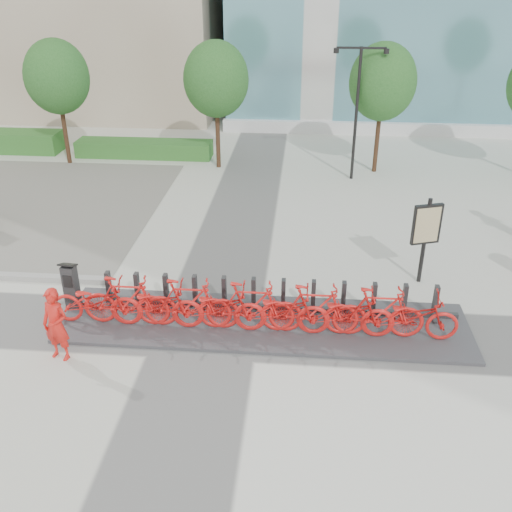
# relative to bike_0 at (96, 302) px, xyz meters

# --- Properties ---
(ground) EXTENTS (120.00, 120.00, 0.00)m
(ground) POSITION_rel_bike_0_xyz_m (2.60, 0.05, -0.63)
(ground) COLOR silver
(hedge_b) EXTENTS (6.00, 1.20, 0.70)m
(hedge_b) POSITION_rel_bike_0_xyz_m (-2.40, 13.25, -0.28)
(hedge_b) COLOR #336822
(hedge_b) RESTS_ON ground
(tree_0) EXTENTS (2.60, 2.60, 5.10)m
(tree_0) POSITION_rel_bike_0_xyz_m (-5.40, 12.05, 2.96)
(tree_0) COLOR #4B2F20
(tree_0) RESTS_ON ground
(tree_1) EXTENTS (2.60, 2.60, 5.10)m
(tree_1) POSITION_rel_bike_0_xyz_m (1.10, 12.05, 2.96)
(tree_1) COLOR #4B2F20
(tree_1) RESTS_ON ground
(tree_2) EXTENTS (2.60, 2.60, 5.10)m
(tree_2) POSITION_rel_bike_0_xyz_m (7.60, 12.05, 2.96)
(tree_2) COLOR #4B2F20
(tree_2) RESTS_ON ground
(streetlamp) EXTENTS (2.00, 0.20, 5.00)m
(streetlamp) POSITION_rel_bike_0_xyz_m (6.60, 11.05, 2.50)
(streetlamp) COLOR black
(streetlamp) RESTS_ON ground
(dock_pad) EXTENTS (9.60, 2.40, 0.08)m
(dock_pad) POSITION_rel_bike_0_xyz_m (3.90, 0.35, -0.59)
(dock_pad) COLOR #424245
(dock_pad) RESTS_ON ground
(dock_rail_posts) EXTENTS (8.02, 0.50, 0.85)m
(dock_rail_posts) POSITION_rel_bike_0_xyz_m (3.96, 0.82, -0.13)
(dock_rail_posts) COLOR #2D2D2E
(dock_rail_posts) RESTS_ON dock_pad
(bike_0) EXTENTS (2.11, 0.74, 1.11)m
(bike_0) POSITION_rel_bike_0_xyz_m (0.00, 0.00, 0.00)
(bike_0) COLOR red
(bike_0) RESTS_ON dock_pad
(bike_1) EXTENTS (2.05, 0.58, 1.23)m
(bike_1) POSITION_rel_bike_0_xyz_m (0.72, 0.00, 0.06)
(bike_1) COLOR red
(bike_1) RESTS_ON dock_pad
(bike_2) EXTENTS (2.11, 0.74, 1.11)m
(bike_2) POSITION_rel_bike_0_xyz_m (1.44, 0.00, 0.00)
(bike_2) COLOR red
(bike_2) RESTS_ON dock_pad
(bike_3) EXTENTS (2.05, 0.58, 1.23)m
(bike_3) POSITION_rel_bike_0_xyz_m (2.16, 0.00, 0.06)
(bike_3) COLOR red
(bike_3) RESTS_ON dock_pad
(bike_4) EXTENTS (2.11, 0.74, 1.11)m
(bike_4) POSITION_rel_bike_0_xyz_m (2.88, 0.00, 0.00)
(bike_4) COLOR red
(bike_4) RESTS_ON dock_pad
(bike_5) EXTENTS (2.05, 0.58, 1.23)m
(bike_5) POSITION_rel_bike_0_xyz_m (3.60, 0.00, 0.06)
(bike_5) COLOR red
(bike_5) RESTS_ON dock_pad
(bike_6) EXTENTS (2.11, 0.74, 1.11)m
(bike_6) POSITION_rel_bike_0_xyz_m (4.32, 0.00, 0.00)
(bike_6) COLOR red
(bike_6) RESTS_ON dock_pad
(bike_7) EXTENTS (2.05, 0.58, 1.23)m
(bike_7) POSITION_rel_bike_0_xyz_m (5.04, 0.00, 0.06)
(bike_7) COLOR red
(bike_7) RESTS_ON dock_pad
(bike_8) EXTENTS (2.11, 0.74, 1.11)m
(bike_8) POSITION_rel_bike_0_xyz_m (5.76, 0.00, 0.00)
(bike_8) COLOR red
(bike_8) RESTS_ON dock_pad
(bike_9) EXTENTS (2.05, 0.58, 1.23)m
(bike_9) POSITION_rel_bike_0_xyz_m (6.48, 0.00, 0.06)
(bike_9) COLOR red
(bike_9) RESTS_ON dock_pad
(bike_10) EXTENTS (2.11, 0.74, 1.11)m
(bike_10) POSITION_rel_bike_0_xyz_m (7.20, 0.00, 0.00)
(bike_10) COLOR red
(bike_10) RESTS_ON dock_pad
(kiosk) EXTENTS (0.40, 0.35, 1.24)m
(kiosk) POSITION_rel_bike_0_xyz_m (-0.83, 0.61, 0.04)
(kiosk) COLOR #2D2D2E
(kiosk) RESTS_ON dock_pad
(worker_red) EXTENTS (0.69, 0.54, 1.68)m
(worker_red) POSITION_rel_bike_0_xyz_m (-0.40, -1.29, 0.21)
(worker_red) COLOR red
(worker_red) RESTS_ON ground
(map_sign) EXTENTS (0.77, 0.36, 2.38)m
(map_sign) POSITION_rel_bike_0_xyz_m (7.90, 2.78, 0.94)
(map_sign) COLOR black
(map_sign) RESTS_ON ground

